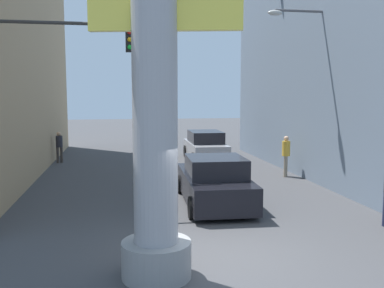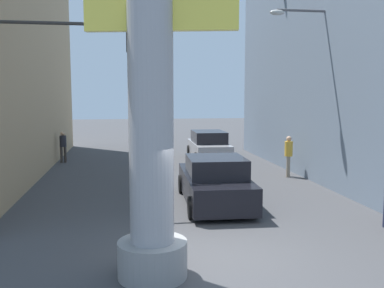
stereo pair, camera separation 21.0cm
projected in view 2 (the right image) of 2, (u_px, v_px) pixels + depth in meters
The scene contains 10 objects.
ground_plane at pixel (170, 174), 18.91m from camera, with size 87.62×87.62×0.00m, color #424244.
neon_sign_pole at pixel (151, 48), 7.73m from camera, with size 3.12×1.34×9.77m.
street_lamp at pixel (322, 78), 16.18m from camera, with size 2.60×0.28×6.72m.
traffic_light_mast at pixel (41, 77), 12.56m from camera, with size 4.97×0.32×5.66m.
car_lead at pixel (215, 182), 13.59m from camera, with size 2.16×4.72×1.56m.
car_far at pixel (209, 147), 22.75m from camera, with size 1.98×4.34×1.56m.
palm_tree_mid_right at pixel (288, 45), 20.49m from camera, with size 2.40×2.31×9.39m.
palm_tree_far_left at pixel (47, 66), 25.66m from camera, with size 2.61×2.56×9.07m.
pedestrian_far_left at pixel (63, 144), 21.99m from camera, with size 0.45×0.45×1.61m.
pedestrian_mid_right at pixel (289, 153), 18.11m from camera, with size 0.46×0.46×1.74m.
Camera 2 is at (-1.90, -8.56, 3.47)m, focal length 40.00 mm.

